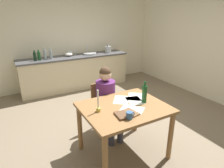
% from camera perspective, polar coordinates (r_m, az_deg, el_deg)
% --- Properties ---
extents(ground_plane, '(5.20, 5.20, 0.04)m').
position_cam_1_polar(ground_plane, '(3.78, 1.41, -11.88)').
color(ground_plane, '#7A6B56').
extents(wall_back, '(5.20, 0.12, 2.60)m').
position_cam_1_polar(wall_back, '(5.64, -12.43, 12.76)').
color(wall_back, silver).
rests_on(wall_back, ground).
extents(wall_right, '(0.12, 5.20, 2.60)m').
position_cam_1_polar(wall_right, '(5.11, 27.98, 10.16)').
color(wall_right, silver).
rests_on(wall_right, ground).
extents(kitchen_counter, '(2.96, 0.64, 0.90)m').
position_cam_1_polar(kitchen_counter, '(5.47, -10.62, 3.56)').
color(kitchen_counter, beige).
rests_on(kitchen_counter, ground).
extents(dining_table, '(1.15, 0.94, 0.78)m').
position_cam_1_polar(dining_table, '(2.74, 3.58, -8.82)').
color(dining_table, olive).
rests_on(dining_table, ground).
extents(chair_at_table, '(0.42, 0.42, 0.86)m').
position_cam_1_polar(chair_at_table, '(3.39, -2.45, -6.32)').
color(chair_at_table, olive).
rests_on(chair_at_table, ground).
extents(person_seated, '(0.34, 0.60, 1.19)m').
position_cam_1_polar(person_seated, '(3.18, -1.39, -4.13)').
color(person_seated, '#592666').
rests_on(person_seated, ground).
extents(coffee_mug, '(0.12, 0.08, 0.09)m').
position_cam_1_polar(coffee_mug, '(2.37, 5.20, -9.19)').
color(coffee_mug, '#33598C').
rests_on(coffee_mug, dining_table).
extents(candlestick, '(0.06, 0.06, 0.30)m').
position_cam_1_polar(candlestick, '(2.51, -4.11, -6.37)').
color(candlestick, gold).
rests_on(candlestick, dining_table).
extents(book_magazine, '(0.17, 0.22, 0.03)m').
position_cam_1_polar(book_magazine, '(2.44, 2.98, -9.18)').
color(book_magazine, brown).
rests_on(book_magazine, dining_table).
extents(book_cookery, '(0.18, 0.24, 0.02)m').
position_cam_1_polar(book_cookery, '(2.51, 5.56, -8.38)').
color(book_cookery, brown).
rests_on(book_cookery, dining_table).
extents(paper_letter, '(0.34, 0.36, 0.00)m').
position_cam_1_polar(paper_letter, '(2.99, 6.89, -3.73)').
color(paper_letter, white).
rests_on(paper_letter, dining_table).
extents(paper_bill, '(0.27, 0.34, 0.00)m').
position_cam_1_polar(paper_bill, '(2.86, 6.69, -4.87)').
color(paper_bill, white).
rests_on(paper_bill, dining_table).
extents(paper_envelope, '(0.35, 0.36, 0.00)m').
position_cam_1_polar(paper_envelope, '(2.87, 2.74, -4.67)').
color(paper_envelope, white).
rests_on(paper_envelope, dining_table).
extents(paper_receipt, '(0.35, 0.36, 0.00)m').
position_cam_1_polar(paper_receipt, '(2.62, 6.01, -7.35)').
color(paper_receipt, white).
rests_on(paper_receipt, dining_table).
extents(wine_bottle_on_table, '(0.07, 0.07, 0.32)m').
position_cam_1_polar(wine_bottle_on_table, '(2.77, 9.54, -2.85)').
color(wine_bottle_on_table, '#194C23').
rests_on(wine_bottle_on_table, dining_table).
extents(sink_unit, '(0.36, 0.36, 0.24)m').
position_cam_1_polar(sink_unit, '(5.51, -6.61, 8.95)').
color(sink_unit, '#B2B7BC').
rests_on(sink_unit, kitchen_counter).
extents(bottle_oil, '(0.07, 0.07, 0.25)m').
position_cam_1_polar(bottle_oil, '(5.05, -21.83, 7.56)').
color(bottle_oil, black).
rests_on(bottle_oil, kitchen_counter).
extents(bottle_vinegar, '(0.07, 0.07, 0.25)m').
position_cam_1_polar(bottle_vinegar, '(5.08, -20.76, 7.79)').
color(bottle_vinegar, '#194C23').
rests_on(bottle_vinegar, kitchen_counter).
extents(bottle_wine_red, '(0.07, 0.07, 0.29)m').
position_cam_1_polar(bottle_wine_red, '(5.12, -19.20, 8.23)').
color(bottle_wine_red, '#8C999E').
rests_on(bottle_wine_red, kitchen_counter).
extents(bottle_sauce, '(0.07, 0.07, 0.26)m').
position_cam_1_polar(bottle_sauce, '(5.14, -17.63, 8.34)').
color(bottle_sauce, '#8C999E').
rests_on(bottle_sauce, kitchen_counter).
extents(mixing_bowl, '(0.20, 0.20, 0.09)m').
position_cam_1_polar(mixing_bowl, '(5.37, -12.66, 8.54)').
color(mixing_bowl, white).
rests_on(mixing_bowl, kitchen_counter).
extents(stovetop_kettle, '(0.18, 0.18, 0.22)m').
position_cam_1_polar(stovetop_kettle, '(5.74, -1.18, 10.30)').
color(stovetop_kettle, '#B7BABF').
rests_on(stovetop_kettle, kitchen_counter).
extents(wine_glass_near_sink, '(0.07, 0.07, 0.15)m').
position_cam_1_polar(wine_glass_near_sink, '(5.50, -10.94, 9.60)').
color(wine_glass_near_sink, silver).
rests_on(wine_glass_near_sink, kitchen_counter).
extents(wine_glass_by_kettle, '(0.07, 0.07, 0.15)m').
position_cam_1_polar(wine_glass_by_kettle, '(5.47, -12.12, 9.45)').
color(wine_glass_by_kettle, silver).
rests_on(wine_glass_by_kettle, kitchen_counter).
extents(wine_glass_back_left, '(0.07, 0.07, 0.15)m').
position_cam_1_polar(wine_glass_back_left, '(5.44, -12.89, 9.35)').
color(wine_glass_back_left, silver).
rests_on(wine_glass_back_left, kitchen_counter).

